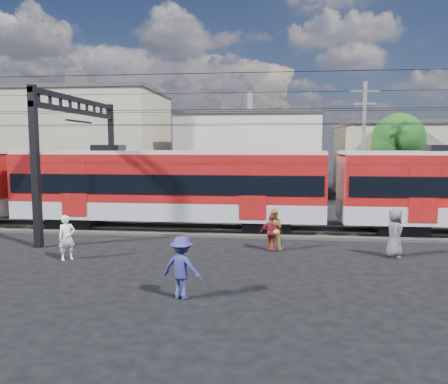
{
  "coord_description": "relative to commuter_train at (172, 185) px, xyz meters",
  "views": [
    {
      "loc": [
        0.15,
        -14.26,
        4.46
      ],
      "look_at": [
        -1.99,
        5.0,
        2.38
      ],
      "focal_mm": 35.0,
      "sensor_mm": 36.0,
      "label": 1
    }
  ],
  "objects": [
    {
      "name": "commuter_train",
      "position": [
        0.0,
        0.0,
        0.0
      ],
      "size": [
        50.3,
        3.08,
        4.17
      ],
      "color": "black",
      "rests_on": "ground"
    },
    {
      "name": "utility_pole_mid",
      "position": [
        11.04,
        7.0,
        2.13
      ],
      "size": [
        1.8,
        0.24,
        8.5
      ],
      "color": "slate",
      "rests_on": "ground"
    },
    {
      "name": "building_midwest",
      "position": [
        3.04,
        19.0,
        1.25
      ],
      "size": [
        12.24,
        12.24,
        7.3
      ],
      "color": "beige",
      "rests_on": "ground"
    },
    {
      "name": "rail_far",
      "position": [
        5.04,
        0.75,
        -2.22
      ],
      "size": [
        70.0,
        0.12,
        0.12
      ],
      "primitive_type": "cube",
      "color": "#59544C",
      "rests_on": "track_bed"
    },
    {
      "name": "building_west",
      "position": [
        -11.96,
        16.0,
        2.25
      ],
      "size": [
        14.28,
        10.2,
        9.3
      ],
      "color": "gray",
      "rests_on": "ground"
    },
    {
      "name": "pedestrian_d",
      "position": [
        5.16,
        -4.05,
        -1.62
      ],
      "size": [
        0.93,
        0.42,
        1.57
      ],
      "primitive_type": "imported",
      "rotation": [
        0.0,
        0.0,
        0.04
      ],
      "color": "maroon",
      "rests_on": "ground"
    },
    {
      "name": "ground",
      "position": [
        5.04,
        -8.0,
        -2.4
      ],
      "size": [
        120.0,
        120.0,
        0.0
      ],
      "primitive_type": "plane",
      "color": "black",
      "rests_on": "ground"
    },
    {
      "name": "catenary",
      "position": [
        -3.61,
        -0.0,
        2.73
      ],
      "size": [
        70.0,
        9.3,
        7.52
      ],
      "color": "black",
      "rests_on": "ground"
    },
    {
      "name": "pedestrian_b",
      "position": [
        5.26,
        -3.84,
        -1.51
      ],
      "size": [
        0.88,
        0.7,
        1.79
      ],
      "primitive_type": "imported",
      "rotation": [
        0.0,
        0.0,
        3.16
      ],
      "color": "#B59738",
      "rests_on": "ground"
    },
    {
      "name": "pedestrian_e",
      "position": [
        10.07,
        -4.53,
        -1.42
      ],
      "size": [
        0.81,
        1.07,
        1.96
      ],
      "primitive_type": "imported",
      "rotation": [
        0.0,
        0.0,
        1.36
      ],
      "color": "#515056",
      "rests_on": "ground"
    },
    {
      "name": "building_mideast",
      "position": [
        19.04,
        16.0,
        0.75
      ],
      "size": [
        16.32,
        10.2,
        6.3
      ],
      "color": "gray",
      "rests_on": "ground"
    },
    {
      "name": "rail_near",
      "position": [
        5.04,
        -0.75,
        -2.22
      ],
      "size": [
        70.0,
        0.12,
        0.12
      ],
      "primitive_type": "cube",
      "color": "#59544C",
      "rests_on": "track_bed"
    },
    {
      "name": "pedestrian_c",
      "position": [
        2.6,
        -10.11,
        -1.48
      ],
      "size": [
        1.33,
        0.98,
        1.85
      ],
      "primitive_type": "imported",
      "rotation": [
        0.0,
        0.0,
        2.87
      ],
      "color": "navy",
      "rests_on": "ground"
    },
    {
      "name": "tree_near",
      "position": [
        14.23,
        10.09,
        2.26
      ],
      "size": [
        3.82,
        3.64,
        6.72
      ],
      "color": "#382619",
      "rests_on": "ground"
    },
    {
      "name": "pedestrian_a",
      "position": [
        -2.75,
        -6.33,
        -1.53
      ],
      "size": [
        0.76,
        0.74,
        1.75
      ],
      "primitive_type": "imported",
      "rotation": [
        0.0,
        0.0,
        0.72
      ],
      "color": "white",
      "rests_on": "ground"
    },
    {
      "name": "track_bed",
      "position": [
        5.04,
        0.0,
        -2.34
      ],
      "size": [
        70.0,
        3.4,
        0.12
      ],
      "primitive_type": "cube",
      "color": "#2D2823",
      "rests_on": "ground"
    }
  ]
}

